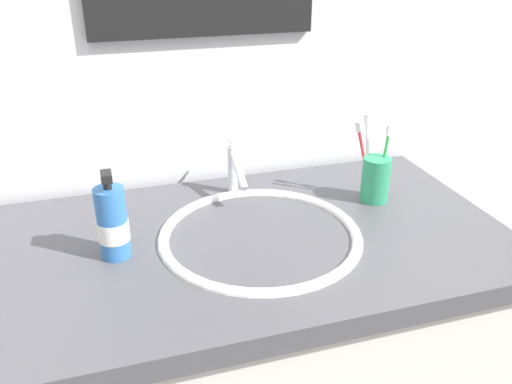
# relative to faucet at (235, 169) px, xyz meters

# --- Properties ---
(tiled_wall_back) EXTENTS (2.33, 0.04, 2.40)m
(tiled_wall_back) POSITION_rel_faucet_xyz_m (-0.04, 0.15, 0.21)
(tiled_wall_back) COLOR silver
(tiled_wall_back) RESTS_ON ground
(sink_basin) EXTENTS (0.43, 0.43, 0.11)m
(sink_basin) POSITION_rel_faucet_xyz_m (-0.00, -0.21, -0.11)
(sink_basin) COLOR white
(sink_basin) RESTS_ON vanity_counter
(faucet) EXTENTS (0.02, 0.15, 0.13)m
(faucet) POSITION_rel_faucet_xyz_m (0.00, 0.00, 0.00)
(faucet) COLOR silver
(faucet) RESTS_ON sink_basin
(toothbrush_cup) EXTENTS (0.07, 0.07, 0.11)m
(toothbrush_cup) POSITION_rel_faucet_xyz_m (0.31, -0.12, -0.02)
(toothbrush_cup) COLOR #2D9966
(toothbrush_cup) RESTS_ON vanity_counter
(toothbrush_red) EXTENTS (0.05, 0.04, 0.18)m
(toothbrush_red) POSITION_rel_faucet_xyz_m (0.29, -0.10, 0.04)
(toothbrush_red) COLOR red
(toothbrush_red) RESTS_ON toothbrush_cup
(toothbrush_green) EXTENTS (0.03, 0.01, 0.18)m
(toothbrush_green) POSITION_rel_faucet_xyz_m (0.33, -0.12, 0.04)
(toothbrush_green) COLOR green
(toothbrush_green) RESTS_ON toothbrush_cup
(toothbrush_white) EXTENTS (0.02, 0.04, 0.20)m
(toothbrush_white) POSITION_rel_faucet_xyz_m (0.30, -0.09, 0.05)
(toothbrush_white) COLOR white
(toothbrush_white) RESTS_ON toothbrush_cup
(soap_dispenser) EXTENTS (0.06, 0.06, 0.19)m
(soap_dispenser) POSITION_rel_faucet_xyz_m (-0.30, -0.20, 0.00)
(soap_dispenser) COLOR #3372BF
(soap_dispenser) RESTS_ON vanity_counter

